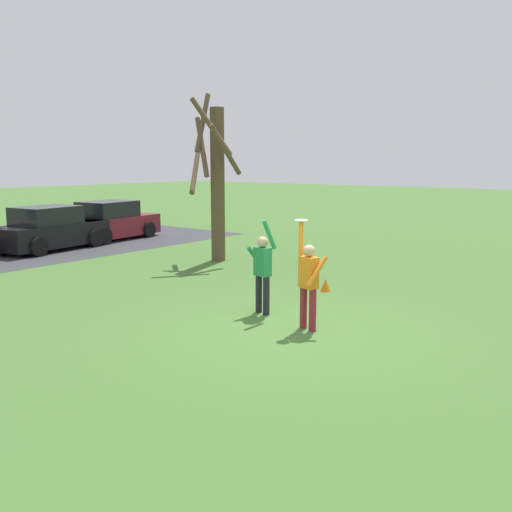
# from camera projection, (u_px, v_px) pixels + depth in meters

# --- Properties ---
(ground_plane) EXTENTS (120.00, 120.00, 0.00)m
(ground_plane) POSITION_uv_depth(u_px,v_px,m) (296.00, 331.00, 10.63)
(ground_plane) COLOR #426B2D
(person_catcher) EXTENTS (0.48, 0.58, 2.08)m
(person_catcher) POSITION_uv_depth(u_px,v_px,m) (308.00, 280.00, 10.54)
(person_catcher) COLOR maroon
(person_catcher) RESTS_ON ground_plane
(person_defender) EXTENTS (0.54, 0.62, 2.04)m
(person_defender) POSITION_uv_depth(u_px,v_px,m) (263.00, 268.00, 11.67)
(person_defender) COLOR black
(person_defender) RESTS_ON ground_plane
(frisbee_disc) EXTENTS (0.24, 0.24, 0.02)m
(frisbee_disc) POSITION_uv_depth(u_px,v_px,m) (301.00, 220.00, 10.54)
(frisbee_disc) COLOR white
(frisbee_disc) RESTS_ON person_catcher
(parked_car_black) EXTENTS (4.28, 2.39, 1.59)m
(parked_car_black) POSITION_uv_depth(u_px,v_px,m) (50.00, 230.00, 20.31)
(parked_car_black) COLOR black
(parked_car_black) RESTS_ON ground_plane
(parked_car_maroon) EXTENTS (4.28, 2.39, 1.59)m
(parked_car_maroon) POSITION_uv_depth(u_px,v_px,m) (110.00, 222.00, 22.96)
(parked_car_maroon) COLOR maroon
(parked_car_maroon) RESTS_ON ground_plane
(bare_tree_tall) EXTENTS (1.50, 1.99, 5.35)m
(bare_tree_tall) POSITION_uv_depth(u_px,v_px,m) (216.00, 177.00, 17.69)
(bare_tree_tall) COLOR brown
(bare_tree_tall) RESTS_ON ground_plane
(field_cone_orange) EXTENTS (0.26, 0.26, 0.32)m
(field_cone_orange) POSITION_uv_depth(u_px,v_px,m) (325.00, 285.00, 13.83)
(field_cone_orange) COLOR orange
(field_cone_orange) RESTS_ON ground_plane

